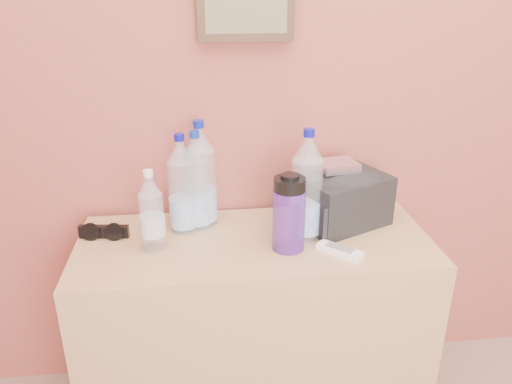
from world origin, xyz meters
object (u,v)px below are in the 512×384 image
dresser (255,329)px  pet_large_d (307,190)px  ac_remote (340,251)px  foil_packet (337,165)px  pet_large_c (201,179)px  pet_large_a (182,189)px  pet_small (152,215)px  toiletry_bag (343,197)px  sunglasses (104,232)px  pet_large_b (197,185)px  nalgene_bottle (289,213)px

dresser → pet_large_d: size_ratio=3.16×
pet_large_d → ac_remote: pet_large_d is taller
foil_packet → pet_large_c: bearing=174.2°
pet_large_a → foil_packet: (0.50, -0.01, 0.06)m
pet_small → dresser: bearing=2.6°
toiletry_bag → foil_packet: bearing=134.0°
pet_large_d → sunglasses: bearing=174.7°
pet_large_b → sunglasses: 0.33m
dresser → foil_packet: 0.63m
pet_large_b → pet_large_d: pet_large_d is taller
dresser → pet_small: (-0.31, -0.01, 0.46)m
pet_large_c → pet_small: 0.22m
pet_large_a → pet_large_d: (0.38, -0.09, 0.01)m
pet_large_c → toiletry_bag: size_ratio=1.27×
foil_packet → dresser: bearing=-160.9°
pet_large_d → sunglasses: (-0.64, 0.06, -0.14)m
dresser → toiletry_bag: size_ratio=3.99×
ac_remote → pet_large_d: bearing=164.6°
nalgene_bottle → pet_large_b: bearing=145.2°
pet_large_c → pet_large_d: bearing=-21.7°
nalgene_bottle → foil_packet: size_ratio=1.96×
pet_large_b → ac_remote: pet_large_b is taller
ac_remote → foil_packet: size_ratio=1.15×
sunglasses → ac_remote: 0.74m
pet_large_b → ac_remote: bearing=-29.9°
nalgene_bottle → ac_remote: bearing=-19.4°
pet_small → toiletry_bag: 0.62m
dresser → sunglasses: 0.60m
pet_large_a → nalgene_bottle: (0.32, -0.17, -0.02)m
dresser → toiletry_bag: toiletry_bag is taller
pet_large_c → sunglasses: bearing=-167.4°
dresser → pet_large_b: 0.54m
pet_large_c → sunglasses: 0.35m
pet_large_d → toiletry_bag: (0.14, 0.07, -0.06)m
sunglasses → toiletry_bag: 0.78m
dresser → pet_large_a: (-0.22, 0.10, 0.49)m
dresser → pet_small: size_ratio=4.41×
nalgene_bottle → pet_large_c: bearing=141.1°
pet_large_d → pet_small: 0.48m
toiletry_bag → foil_packet: foil_packet is taller
nalgene_bottle → foil_packet: (0.19, 0.16, 0.08)m
dresser → pet_large_b: bearing=144.6°
pet_large_c → nalgene_bottle: pet_large_c is taller
pet_large_b → pet_large_c: size_ratio=0.92×
foil_packet → nalgene_bottle: bearing=-139.1°
pet_large_c → pet_large_d: (0.32, -0.13, -0.00)m
pet_large_c → pet_large_d: size_ratio=1.00×
pet_small → ac_remote: bearing=-10.4°
nalgene_bottle → toiletry_bag: size_ratio=0.86×
sunglasses → nalgene_bottle: bearing=-6.5°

